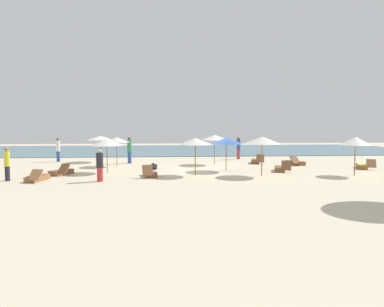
% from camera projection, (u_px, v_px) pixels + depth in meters
% --- Properties ---
extents(ground_plane, '(60.00, 60.00, 0.00)m').
position_uv_depth(ground_plane, '(206.00, 170.00, 23.45)').
color(ground_plane, beige).
extents(ocean_water, '(48.00, 16.00, 0.06)m').
position_uv_depth(ocean_water, '(189.00, 150.00, 40.34)').
color(ocean_water, slate).
rests_on(ocean_water, ground_plane).
extents(umbrella_0, '(2.09, 2.09, 2.10)m').
position_uv_depth(umbrella_0, '(226.00, 141.00, 22.87)').
color(umbrella_0, brown).
rests_on(umbrella_0, ground_plane).
extents(umbrella_1, '(1.83, 1.83, 2.01)m').
position_uv_depth(umbrella_1, '(117.00, 140.00, 25.28)').
color(umbrella_1, olive).
rests_on(umbrella_1, ground_plane).
extents(umbrella_2, '(2.00, 2.00, 2.00)m').
position_uv_depth(umbrella_2, '(100.00, 138.00, 28.17)').
color(umbrella_2, brown).
rests_on(umbrella_2, ground_plane).
extents(umbrella_3, '(1.73, 1.73, 2.21)m').
position_uv_depth(umbrella_3, '(356.00, 141.00, 20.84)').
color(umbrella_3, olive).
rests_on(umbrella_3, ground_plane).
extents(umbrella_4, '(1.90, 1.90, 2.15)m').
position_uv_depth(umbrella_4, '(195.00, 141.00, 20.90)').
color(umbrella_4, brown).
rests_on(umbrella_4, ground_plane).
extents(umbrella_5, '(2.12, 2.12, 2.23)m').
position_uv_depth(umbrella_5, '(262.00, 140.00, 20.67)').
color(umbrella_5, olive).
rests_on(umbrella_5, ground_plane).
extents(umbrella_6, '(1.97, 1.97, 2.15)m').
position_uv_depth(umbrella_6, '(215.00, 137.00, 26.44)').
color(umbrella_6, brown).
rests_on(umbrella_6, ground_plane).
extents(umbrella_7, '(1.91, 1.91, 2.08)m').
position_uv_depth(umbrella_7, '(107.00, 142.00, 22.03)').
color(umbrella_7, brown).
rests_on(umbrella_7, ground_plane).
extents(lounger_0, '(1.22, 1.80, 0.67)m').
position_uv_depth(lounger_0, '(362.00, 166.00, 24.07)').
color(lounger_0, brown).
rests_on(lounger_0, ground_plane).
extents(lounger_1, '(1.29, 1.76, 0.70)m').
position_uv_depth(lounger_1, '(62.00, 172.00, 21.26)').
color(lounger_1, brown).
rests_on(lounger_1, ground_plane).
extents(lounger_2, '(1.03, 1.76, 0.72)m').
position_uv_depth(lounger_2, '(280.00, 169.00, 22.75)').
color(lounger_2, brown).
rests_on(lounger_2, ground_plane).
extents(lounger_3, '(1.01, 1.77, 0.70)m').
position_uv_depth(lounger_3, '(256.00, 161.00, 27.28)').
color(lounger_3, brown).
rests_on(lounger_3, ground_plane).
extents(lounger_4, '(1.19, 1.78, 0.69)m').
position_uv_depth(lounger_4, '(295.00, 163.00, 26.24)').
color(lounger_4, brown).
rests_on(lounger_4, ground_plane).
extents(lounger_5, '(0.95, 1.79, 0.67)m').
position_uv_depth(lounger_5, '(37.00, 178.00, 18.99)').
color(lounger_5, olive).
rests_on(lounger_5, ground_plane).
extents(lounger_6, '(0.85, 1.74, 0.72)m').
position_uv_depth(lounger_6, '(150.00, 173.00, 20.56)').
color(lounger_6, brown).
rests_on(lounger_6, ground_plane).
extents(person_0, '(0.39, 0.39, 1.94)m').
position_uv_depth(person_0, '(238.00, 147.00, 30.33)').
color(person_0, '#BF3338').
rests_on(person_0, ground_plane).
extents(person_1, '(0.32, 0.32, 1.76)m').
position_uv_depth(person_1, '(7.00, 164.00, 18.97)').
color(person_1, '#26262D').
rests_on(person_1, ground_plane).
extents(person_2, '(0.36, 0.36, 1.96)m').
position_uv_depth(person_2, '(129.00, 150.00, 27.20)').
color(person_2, '#2D4C8C').
rests_on(person_2, ground_plane).
extents(person_3, '(0.38, 0.38, 1.86)m').
position_uv_depth(person_3, '(58.00, 149.00, 28.32)').
color(person_3, '#2D4C8C').
rests_on(person_3, ground_plane).
extents(person_4, '(0.48, 0.48, 1.67)m').
position_uv_depth(person_4, '(100.00, 165.00, 18.80)').
color(person_4, '#BF3338').
rests_on(person_4, ground_plane).
extents(dog, '(0.53, 0.84, 0.38)m').
position_uv_depth(dog, '(154.00, 166.00, 23.76)').
color(dog, black).
rests_on(dog, ground_plane).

